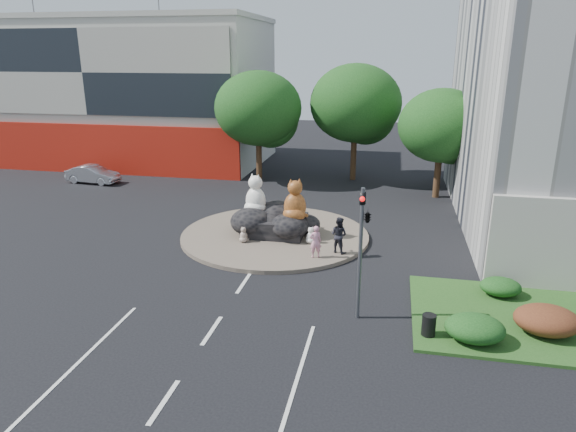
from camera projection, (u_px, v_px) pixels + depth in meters
name	position (u px, v px, depth m)	size (l,w,h in m)	color
ground	(212.00, 331.00, 18.24)	(120.00, 120.00, 0.00)	black
roundabout_island	(275.00, 235.00, 27.55)	(10.00, 10.00, 0.20)	brown
rock_plinth	(275.00, 225.00, 27.38)	(3.20, 2.60, 0.90)	black
shophouse_block	(124.00, 91.00, 45.87)	(25.20, 12.30, 17.40)	beige
grass_verge	(552.00, 322.00, 18.73)	(10.00, 6.00, 0.12)	#1C4617
tree_left	(259.00, 112.00, 38.00)	(6.46, 6.46, 8.27)	#382314
tree_mid	(356.00, 107.00, 38.43)	(6.84, 6.84, 8.76)	#382314
tree_right	(442.00, 129.00, 33.83)	(5.70, 5.70, 7.30)	#382314
hedge_near_green	(475.00, 328.00, 17.28)	(2.00, 1.60, 0.90)	#123B13
hedge_red	(547.00, 320.00, 17.72)	(2.20, 1.76, 0.99)	#502415
hedge_back_green	(501.00, 287.00, 20.57)	(1.60, 1.28, 0.72)	#123B13
traffic_light	(364.00, 226.00, 18.03)	(0.44, 1.24, 5.00)	#595B60
street_lamp	(556.00, 173.00, 21.87)	(2.34, 0.22, 8.06)	#595B60
cat_white	(256.00, 194.00, 27.51)	(1.34, 1.16, 2.23)	white
cat_tabby	(295.00, 200.00, 26.42)	(1.34, 1.16, 2.24)	#B16E24
kitten_calico	(244.00, 234.00, 26.16)	(0.49, 0.43, 0.82)	beige
kitten_white	(311.00, 235.00, 25.99)	(0.52, 0.45, 0.87)	white
pedestrian_pink	(315.00, 242.00, 24.06)	(0.57, 0.37, 1.56)	pink
pedestrian_dark	(339.00, 235.00, 24.63)	(0.87, 0.68, 1.78)	black
parked_car	(93.00, 174.00, 38.79)	(1.42, 4.08, 1.35)	#AFB0B7
litter_bin	(429.00, 325.00, 17.63)	(0.48, 0.48, 0.76)	black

